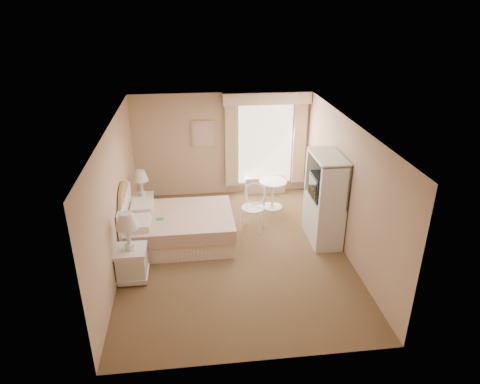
{
  "coord_description": "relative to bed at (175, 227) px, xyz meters",
  "views": [
    {
      "loc": [
        -0.73,
        -6.99,
        4.49
      ],
      "look_at": [
        0.15,
        0.3,
        1.12
      ],
      "focal_mm": 32.0,
      "sensor_mm": 36.0,
      "label": 1
    }
  ],
  "objects": [
    {
      "name": "room",
      "position": [
        1.12,
        -0.5,
        0.91
      ],
      "size": [
        4.21,
        5.51,
        2.51
      ],
      "color": "brown",
      "rests_on": "ground"
    },
    {
      "name": "round_table",
      "position": [
        2.2,
        1.28,
        0.1
      ],
      "size": [
        0.63,
        0.63,
        0.66
      ],
      "color": "white",
      "rests_on": "room"
    },
    {
      "name": "armoire",
      "position": [
        2.94,
        -0.22,
        0.4
      ],
      "size": [
        0.54,
        1.08,
        1.79
      ],
      "color": "white",
      "rests_on": "room"
    },
    {
      "name": "window",
      "position": [
        2.17,
        2.16,
        1.0
      ],
      "size": [
        2.05,
        0.22,
        2.51
      ],
      "color": "white",
      "rests_on": "room"
    },
    {
      "name": "nightstand_far",
      "position": [
        -0.72,
        1.14,
        0.07
      ],
      "size": [
        0.45,
        0.45,
        1.1
      ],
      "color": "white",
      "rests_on": "room"
    },
    {
      "name": "nightstand_near",
      "position": [
        -0.72,
        -1.17,
        0.14
      ],
      "size": [
        0.52,
        0.52,
        1.27
      ],
      "color": "white",
      "rests_on": "room"
    },
    {
      "name": "cafe_chair",
      "position": [
        1.63,
        0.35,
        0.24
      ],
      "size": [
        0.63,
        0.63,
        1.0
      ],
      "rotation": [
        0.0,
        0.0,
        -0.39
      ],
      "color": "white",
      "rests_on": "room"
    },
    {
      "name": "bed",
      "position": [
        0.0,
        0.0,
        0.0
      ],
      "size": [
        2.1,
        1.6,
        1.41
      ],
      "color": "#D7A68C",
      "rests_on": "room"
    },
    {
      "name": "framed_art",
      "position": [
        0.67,
        2.22,
        1.21
      ],
      "size": [
        0.52,
        0.04,
        0.62
      ],
      "color": "tan",
      "rests_on": "room"
    }
  ]
}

